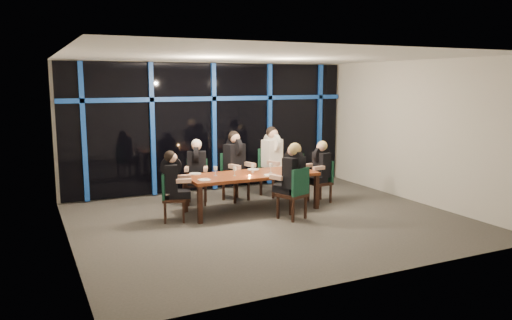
# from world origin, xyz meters

# --- Properties ---
(room) EXTENTS (7.04, 7.00, 3.02)m
(room) POSITION_xyz_m (0.00, 0.00, 2.02)
(room) COLOR #4F4B45
(room) RESTS_ON ground
(window_wall) EXTENTS (6.86, 0.43, 2.94)m
(window_wall) POSITION_xyz_m (0.01, 2.93, 1.55)
(window_wall) COLOR black
(window_wall) RESTS_ON ground
(dining_table) EXTENTS (2.60, 1.00, 0.75)m
(dining_table) POSITION_xyz_m (0.00, 0.80, 0.68)
(dining_table) COLOR brown
(dining_table) RESTS_ON ground
(chair_far_left) EXTENTS (0.56, 0.56, 0.93)m
(chair_far_left) POSITION_xyz_m (-0.79, 1.82, 0.52)
(chair_far_left) COLOR black
(chair_far_left) RESTS_ON ground
(chair_far_mid) EXTENTS (0.60, 0.60, 1.03)m
(chair_far_mid) POSITION_xyz_m (0.02, 1.79, 0.58)
(chair_far_mid) COLOR black
(chair_far_mid) RESTS_ON ground
(chair_far_right) EXTENTS (0.62, 0.62, 1.06)m
(chair_far_right) POSITION_xyz_m (0.96, 1.87, 0.59)
(chair_far_right) COLOR black
(chair_far_right) RESTS_ON ground
(chair_end_left) EXTENTS (0.52, 0.52, 0.90)m
(chair_end_left) POSITION_xyz_m (-1.69, 0.74, 0.50)
(chair_end_left) COLOR black
(chair_end_left) RESTS_ON ground
(chair_end_right) EXTENTS (0.47, 0.47, 0.90)m
(chair_end_right) POSITION_xyz_m (1.67, 0.80, 0.50)
(chair_end_right) COLOR black
(chair_end_right) RESTS_ON ground
(chair_near_mid) EXTENTS (0.59, 0.59, 0.98)m
(chair_near_mid) POSITION_xyz_m (0.45, -0.16, 0.55)
(chair_near_mid) COLOR black
(chair_near_mid) RESTS_ON ground
(diner_far_left) EXTENTS (0.58, 0.64, 0.91)m
(diner_far_left) POSITION_xyz_m (-0.82, 1.75, 0.89)
(diner_far_left) COLOR black
(diner_far_left) RESTS_ON ground
(diner_far_mid) EXTENTS (0.61, 0.70, 1.00)m
(diner_far_mid) POSITION_xyz_m (0.04, 1.71, 0.98)
(diner_far_mid) COLOR black
(diner_far_mid) RESTS_ON ground
(diner_far_right) EXTENTS (0.63, 0.72, 1.04)m
(diner_far_right) POSITION_xyz_m (0.99, 1.78, 1.01)
(diner_far_right) COLOR white
(diner_far_right) RESTS_ON ground
(diner_end_left) EXTENTS (0.61, 0.53, 0.87)m
(diner_end_left) POSITION_xyz_m (-1.62, 0.72, 0.86)
(diner_end_left) COLOR black
(diner_end_left) RESTS_ON ground
(diner_end_right) EXTENTS (0.58, 0.48, 0.87)m
(diner_end_right) POSITION_xyz_m (1.59, 0.79, 0.86)
(diner_end_right) COLOR black
(diner_end_right) RESTS_ON ground
(diner_near_mid) EXTENTS (0.60, 0.67, 0.96)m
(diner_near_mid) POSITION_xyz_m (0.42, -0.08, 0.94)
(diner_near_mid) COLOR black
(diner_near_mid) RESTS_ON ground
(plate_far_left) EXTENTS (0.24, 0.24, 0.01)m
(plate_far_left) POSITION_xyz_m (-1.03, 1.23, 0.76)
(plate_far_left) COLOR white
(plate_far_left) RESTS_ON dining_table
(plate_far_mid) EXTENTS (0.24, 0.24, 0.01)m
(plate_far_mid) POSITION_xyz_m (0.21, 1.17, 0.76)
(plate_far_mid) COLOR white
(plate_far_mid) RESTS_ON dining_table
(plate_far_right) EXTENTS (0.24, 0.24, 0.01)m
(plate_far_right) POSITION_xyz_m (1.16, 1.25, 0.76)
(plate_far_right) COLOR white
(plate_far_right) RESTS_ON dining_table
(plate_end_left) EXTENTS (0.24, 0.24, 0.01)m
(plate_end_left) POSITION_xyz_m (-1.08, 0.56, 0.76)
(plate_end_left) COLOR white
(plate_end_left) RESTS_ON dining_table
(plate_end_right) EXTENTS (0.24, 0.24, 0.01)m
(plate_end_right) POSITION_xyz_m (1.03, 0.72, 0.76)
(plate_end_right) COLOR white
(plate_end_right) RESTS_ON dining_table
(plate_near_mid) EXTENTS (0.24, 0.24, 0.01)m
(plate_near_mid) POSITION_xyz_m (0.23, 0.45, 0.76)
(plate_near_mid) COLOR white
(plate_near_mid) RESTS_ON dining_table
(wine_bottle) EXTENTS (0.08, 0.08, 0.35)m
(wine_bottle) POSITION_xyz_m (1.13, 0.71, 0.88)
(wine_bottle) COLOR black
(wine_bottle) RESTS_ON dining_table
(water_pitcher) EXTENTS (0.14, 0.12, 0.22)m
(water_pitcher) POSITION_xyz_m (0.78, 0.61, 0.86)
(water_pitcher) COLOR silver
(water_pitcher) RESTS_ON dining_table
(tea_light) EXTENTS (0.05, 0.05, 0.03)m
(tea_light) POSITION_xyz_m (-0.16, 0.56, 0.76)
(tea_light) COLOR #F79C4A
(tea_light) RESTS_ON dining_table
(wine_glass_a) EXTENTS (0.07, 0.07, 0.18)m
(wine_glass_a) POSITION_xyz_m (-0.40, 0.72, 0.88)
(wine_glass_a) COLOR silver
(wine_glass_a) RESTS_ON dining_table
(wine_glass_b) EXTENTS (0.06, 0.06, 0.16)m
(wine_glass_b) POSITION_xyz_m (0.08, 0.92, 0.86)
(wine_glass_b) COLOR white
(wine_glass_b) RESTS_ON dining_table
(wine_glass_c) EXTENTS (0.07, 0.07, 0.19)m
(wine_glass_c) POSITION_xyz_m (0.38, 0.72, 0.89)
(wine_glass_c) COLOR silver
(wine_glass_c) RESTS_ON dining_table
(wine_glass_d) EXTENTS (0.07, 0.07, 0.18)m
(wine_glass_d) POSITION_xyz_m (-0.73, 0.89, 0.88)
(wine_glass_d) COLOR silver
(wine_glass_d) RESTS_ON dining_table
(wine_glass_e) EXTENTS (0.06, 0.06, 0.17)m
(wine_glass_e) POSITION_xyz_m (0.86, 0.95, 0.87)
(wine_glass_e) COLOR white
(wine_glass_e) RESTS_ON dining_table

